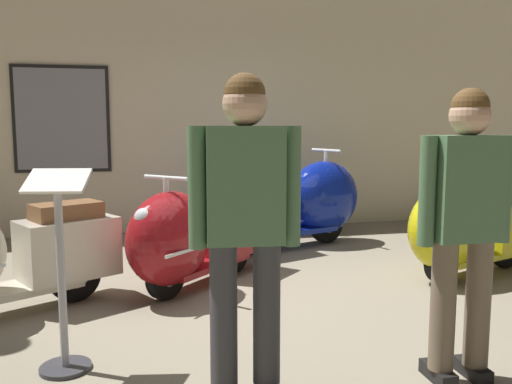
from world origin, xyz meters
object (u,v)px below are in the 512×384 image
scooter_1 (191,237)px  info_stanchion (62,288)px  visitor_1 (245,215)px  scooter_2 (304,202)px  scooter_3 (466,228)px  visitor_0 (465,216)px

scooter_1 → info_stanchion: (-0.84, -1.33, 0.02)m
scooter_1 → info_stanchion: 1.57m
info_stanchion → visitor_1: bearing=-29.7°
visitor_1 → info_stanchion: size_ratio=1.43×
info_stanchion → scooter_2: bearing=49.8°
scooter_3 → scooter_1: bearing=-24.7°
scooter_2 → scooter_3: size_ratio=1.11×
visitor_1 → info_stanchion: 1.15m
scooter_3 → info_stanchion: info_stanchion is taller
scooter_1 → scooter_3: (2.43, -0.19, 0.00)m
visitor_0 → info_stanchion: size_ratio=1.38×
visitor_0 → visitor_1: (-1.14, 0.07, 0.03)m
scooter_2 → visitor_1: (-1.32, -3.17, 0.43)m
scooter_3 → visitor_0: bearing=34.8°
scooter_1 → scooter_3: size_ratio=0.87×
scooter_3 → visitor_0: size_ratio=1.08×
visitor_0 → scooter_2: bearing=-2.6°
visitor_1 → scooter_3: bearing=-49.0°
visitor_0 → visitor_1: visitor_1 is taller
scooter_2 → visitor_0: (-0.18, -3.24, 0.39)m
scooter_3 → visitor_0: (-1.21, -1.73, 0.44)m
scooter_1 → scooter_2: (1.40, 1.32, 0.05)m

